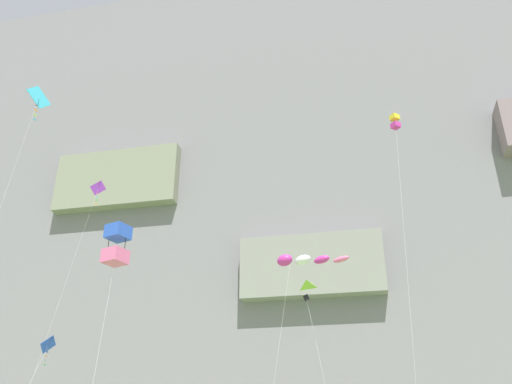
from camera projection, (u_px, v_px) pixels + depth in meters
name	position (u px, v px, depth m)	size (l,w,h in m)	color
cliff_face	(317.00, 211.00, 79.41)	(180.00, 25.80, 73.45)	gray
kite_box_near_cliff	(395.00, 123.00, 47.88)	(2.29, 6.43, 31.54)	yellow
kite_delta_mid_center	(301.00, 301.00, 39.91)	(4.00, 4.93, 14.96)	#8CCC33
kite_windsock_low_center	(301.00, 260.00, 37.99)	(6.58, 2.39, 17.22)	#CC3399
kite_box_high_center	(117.00, 245.00, 29.57)	(1.39, 3.03, 15.61)	blue
kite_diamond_far_right	(93.00, 202.00, 51.85)	(2.90, 5.29, 28.60)	purple
kite_diamond_upper_right	(37.00, 104.00, 49.12)	(1.30, 5.38, 34.99)	#38B2D1
kite_diamond_high_right	(45.00, 352.00, 42.22)	(1.73, 5.12, 12.87)	blue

